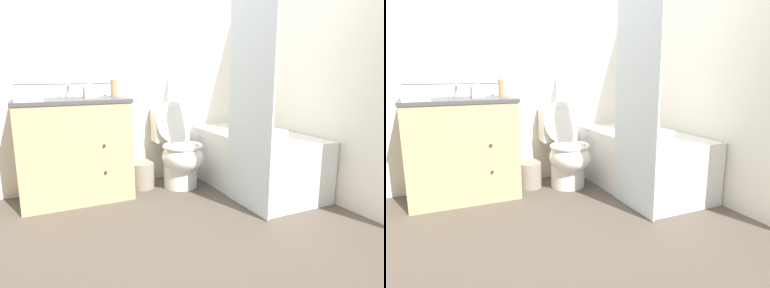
{
  "view_description": "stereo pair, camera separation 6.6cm",
  "coord_description": "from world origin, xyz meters",
  "views": [
    {
      "loc": [
        -1.1,
        -1.77,
        1.12
      ],
      "look_at": [
        0.1,
        0.71,
        0.54
      ],
      "focal_mm": 32.0,
      "sensor_mm": 36.0,
      "label": 1
    },
    {
      "loc": [
        -1.05,
        -1.8,
        1.12
      ],
      "look_at": [
        0.1,
        0.71,
        0.54
      ],
      "focal_mm": 32.0,
      "sensor_mm": 36.0,
      "label": 2
    }
  ],
  "objects": [
    {
      "name": "tissue_box",
      "position": [
        -0.59,
        1.37,
        0.95
      ],
      "size": [
        0.11,
        0.13,
        0.12
      ],
      "color": "beige",
      "rests_on": "vanity_cabinet"
    },
    {
      "name": "hand_towel_folded",
      "position": [
        -1.08,
        1.15,
        0.94
      ],
      "size": [
        0.21,
        0.13,
        0.09
      ],
      "color": "white",
      "rests_on": "vanity_cabinet"
    },
    {
      "name": "sink_faucet",
      "position": [
        -0.76,
        1.51,
        0.93
      ],
      "size": [
        0.14,
        0.12,
        0.12
      ],
      "color": "silver",
      "rests_on": "vanity_cabinet"
    },
    {
      "name": "shower_curtain",
      "position": [
        0.48,
        0.46,
        0.95
      ],
      "size": [
        0.02,
        0.6,
        1.88
      ],
      "color": "silver",
      "rests_on": "ground_plane"
    },
    {
      "name": "ground_plane",
      "position": [
        0.0,
        0.0,
        0.0
      ],
      "size": [
        14.0,
        14.0,
        0.0
      ],
      "primitive_type": "plane",
      "color": "brown"
    },
    {
      "name": "wastebasket",
      "position": [
        -0.14,
        1.34,
        0.13
      ],
      "size": [
        0.23,
        0.23,
        0.25
      ],
      "color": "gray",
      "rests_on": "ground_plane"
    },
    {
      "name": "toilet",
      "position": [
        0.22,
        1.25,
        0.34
      ],
      "size": [
        0.39,
        0.63,
        0.84
      ],
      "color": "white",
      "rests_on": "ground_plane"
    },
    {
      "name": "wall_right",
      "position": [
        1.25,
        0.79,
        1.25
      ],
      "size": [
        0.05,
        2.59,
        2.5
      ],
      "color": "white",
      "rests_on": "ground_plane"
    },
    {
      "name": "vanity_cabinet",
      "position": [
        -0.76,
        1.33,
        0.46
      ],
      "size": [
        0.94,
        0.56,
        0.9
      ],
      "color": "tan",
      "rests_on": "ground_plane"
    },
    {
      "name": "bathtub",
      "position": [
        0.86,
        0.89,
        0.28
      ],
      "size": [
        0.72,
        1.39,
        0.55
      ],
      "color": "white",
      "rests_on": "ground_plane"
    },
    {
      "name": "bath_towel_folded",
      "position": [
        0.71,
        0.53,
        0.6
      ],
      "size": [
        0.3,
        0.22,
        0.09
      ],
      "color": "silver",
      "rests_on": "bathtub"
    },
    {
      "name": "wall_back",
      "position": [
        -0.01,
        1.61,
        1.25
      ],
      "size": [
        8.0,
        0.06,
        2.5
      ],
      "color": "white",
      "rests_on": "ground_plane"
    },
    {
      "name": "soap_dispenser",
      "position": [
        -0.36,
        1.4,
        0.98
      ],
      "size": [
        0.06,
        0.06,
        0.19
      ],
      "color": "tan",
      "rests_on": "vanity_cabinet"
    }
  ]
}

